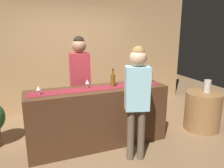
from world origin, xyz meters
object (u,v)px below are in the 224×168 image
object	(u,v)px
wine_bottle_green	(140,78)
round_side_table	(203,111)
wine_glass_near_customer	(38,88)
bartender	(80,74)
wine_bottle_amber	(113,80)
wine_bottle_clear	(150,76)
vase_on_side_table	(207,86)
customer_sipping	(137,92)
wine_glass_mid_counter	(87,82)

from	to	relation	value
wine_bottle_green	round_side_table	world-z (taller)	wine_bottle_green
wine_glass_near_customer	bartender	bearing A→B (deg)	39.48
wine_bottle_amber	bartender	size ratio (longest dim) A/B	0.17
wine_bottle_clear	vase_on_side_table	world-z (taller)	wine_bottle_clear
wine_glass_near_customer	bartender	size ratio (longest dim) A/B	0.08
wine_bottle_amber	wine_bottle_green	bearing A→B (deg)	0.19
bartender	round_side_table	distance (m)	2.49
wine_bottle_green	vase_on_side_table	bearing A→B (deg)	-7.38
wine_bottle_green	customer_sipping	xyz separation A→B (m)	(-0.40, -0.66, -0.04)
round_side_table	vase_on_side_table	bearing A→B (deg)	19.09
wine_bottle_green	vase_on_side_table	distance (m)	1.42
bartender	round_side_table	world-z (taller)	bartender
wine_bottle_clear	customer_sipping	bearing A→B (deg)	-132.52
wine_bottle_green	vase_on_side_table	size ratio (longest dim) A/B	1.26
vase_on_side_table	wine_glass_near_customer	bearing A→B (deg)	177.87
wine_bottle_amber	vase_on_side_table	distance (m)	1.92
wine_bottle_clear	customer_sipping	xyz separation A→B (m)	(-0.63, -0.68, -0.04)
wine_bottle_clear	wine_glass_near_customer	xyz separation A→B (m)	(-1.92, -0.09, -0.01)
wine_glass_near_customer	wine_glass_mid_counter	distance (m)	0.77
vase_on_side_table	bartender	bearing A→B (deg)	162.20
wine_bottle_clear	wine_glass_mid_counter	size ratio (longest dim) A/B	2.10
customer_sipping	wine_bottle_clear	bearing A→B (deg)	63.81
wine_glass_near_customer	customer_sipping	distance (m)	1.43
wine_glass_near_customer	vase_on_side_table	xyz separation A→B (m)	(3.08, -0.11, -0.24)
wine_glass_mid_counter	bartender	xyz separation A→B (m)	(0.00, 0.51, 0.04)
wine_glass_near_customer	customer_sipping	size ratio (longest dim) A/B	0.08
wine_glass_near_customer	vase_on_side_table	world-z (taller)	wine_glass_near_customer
wine_bottle_clear	wine_glass_mid_counter	world-z (taller)	wine_bottle_clear
bartender	wine_glass_near_customer	bearing A→B (deg)	36.39
wine_bottle_green	bartender	bearing A→B (deg)	148.80
wine_glass_mid_counter	bartender	world-z (taller)	bartender
wine_bottle_clear	wine_bottle_amber	xyz separation A→B (m)	(-0.74, -0.03, 0.00)
wine_bottle_amber	bartender	xyz separation A→B (m)	(-0.42, 0.57, 0.03)
bartender	wine_bottle_clear	bearing A→B (deg)	151.97
wine_bottle_amber	wine_glass_near_customer	distance (m)	1.19
wine_bottle_green	round_side_table	distance (m)	1.51
customer_sipping	vase_on_side_table	xyz separation A→B (m)	(1.78, 0.48, -0.20)
round_side_table	wine_glass_mid_counter	bearing A→B (deg)	173.44
wine_bottle_clear	wine_bottle_green	bearing A→B (deg)	-173.91
wine_glass_near_customer	wine_bottle_clear	bearing A→B (deg)	2.65
wine_glass_near_customer	vase_on_side_table	size ratio (longest dim) A/B	0.60
wine_bottle_green	wine_glass_near_customer	size ratio (longest dim) A/B	2.10
bartender	customer_sipping	world-z (taller)	bartender
bartender	customer_sipping	bearing A→B (deg)	110.51
wine_bottle_green	round_side_table	bearing A→B (deg)	-9.00
wine_bottle_green	wine_bottle_amber	bearing A→B (deg)	-179.81
wine_bottle_amber	bartender	bearing A→B (deg)	126.80
wine_bottle_amber	wine_bottle_green	world-z (taller)	same
wine_glass_near_customer	round_side_table	world-z (taller)	wine_glass_near_customer
wine_bottle_clear	bartender	size ratio (longest dim) A/B	0.17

